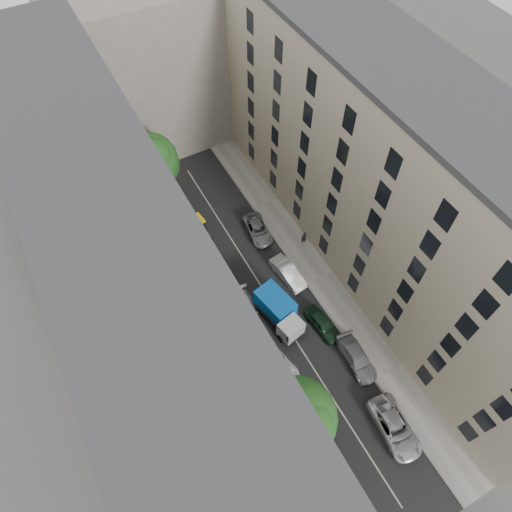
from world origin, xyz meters
TOP-DOWN VIEW (x-y plane):
  - ground at (0.00, 0.00)m, footprint 120.00×120.00m
  - road_surface at (0.00, 0.00)m, footprint 8.00×44.00m
  - sidewalk_left at (-5.50, 0.00)m, footprint 3.00×44.00m
  - sidewalk_right at (5.50, 0.00)m, footprint 3.00×44.00m
  - building_left at (-11.00, 0.00)m, footprint 8.00×44.00m
  - building_right at (11.00, 0.00)m, footprint 8.00×44.00m
  - building_endcap at (0.00, 28.00)m, footprint 18.00×12.00m
  - tarp_truck at (-0.23, -1.93)m, footprint 3.21×5.85m
  - car_left_0 at (-3.60, -17.00)m, footprint 1.71×3.92m
  - car_left_1 at (-3.47, -12.30)m, footprint 1.82×4.10m
  - car_left_2 at (-2.80, -5.80)m, footprint 3.00×5.10m
  - car_left_3 at (-2.80, -0.20)m, footprint 2.89×5.35m
  - car_left_4 at (-2.80, 4.70)m, footprint 1.83×4.24m
  - car_left_5 at (-2.80, 11.00)m, footprint 2.08×4.68m
  - car_right_0 at (2.80, -15.00)m, footprint 3.02×5.61m
  - car_right_1 at (3.60, -8.80)m, footprint 2.25×4.87m
  - car_right_2 at (2.80, -4.60)m, footprint 2.01×4.18m
  - car_right_3 at (2.80, 1.60)m, footprint 2.05×4.57m
  - car_right_4 at (2.80, 7.80)m, footprint 2.65×4.79m
  - tree_near at (-4.50, -11.63)m, footprint 5.99×5.82m
  - tree_mid at (-6.03, 4.89)m, footprint 4.49×4.09m
  - tree_far at (-4.70, 16.01)m, footprint 5.93×5.75m
  - lamp_post at (-4.31, -6.39)m, footprint 0.36×0.36m
  - pedestrian at (6.40, 4.42)m, footprint 0.62×0.45m

SIDE VIEW (x-z plane):
  - ground at x=0.00m, z-range 0.00..0.00m
  - road_surface at x=0.00m, z-range 0.00..0.02m
  - sidewalk_left at x=-5.50m, z-range 0.00..0.15m
  - sidewalk_right at x=5.50m, z-range 0.00..0.15m
  - car_right_4 at x=2.80m, z-range 0.00..1.27m
  - car_left_1 at x=-3.47m, z-range 0.00..1.31m
  - car_left_0 at x=-3.60m, z-range 0.00..1.31m
  - car_left_2 at x=-2.80m, z-range 0.00..1.33m
  - car_right_1 at x=3.60m, z-range 0.00..1.38m
  - car_right_2 at x=2.80m, z-range 0.00..1.38m
  - car_left_4 at x=-2.80m, z-range 0.00..1.42m
  - car_right_3 at x=2.80m, z-range 0.00..1.46m
  - car_left_3 at x=-2.80m, z-range 0.00..1.47m
  - car_left_5 at x=-2.80m, z-range 0.00..1.49m
  - car_right_0 at x=2.80m, z-range 0.00..1.50m
  - pedestrian at x=6.40m, z-range 0.15..1.72m
  - tarp_truck at x=-0.23m, z-range 0.13..2.66m
  - lamp_post at x=-4.31m, z-range 0.90..7.37m
  - tree_near at x=-4.50m, z-range 1.22..9.48m
  - tree_mid at x=-6.03m, z-range 1.56..9.21m
  - tree_far at x=-4.70m, z-range 1.72..11.32m
  - building_endcap at x=0.00m, z-range 0.00..18.00m
  - building_left at x=-11.00m, z-range 0.00..20.00m
  - building_right at x=11.00m, z-range 0.00..20.00m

